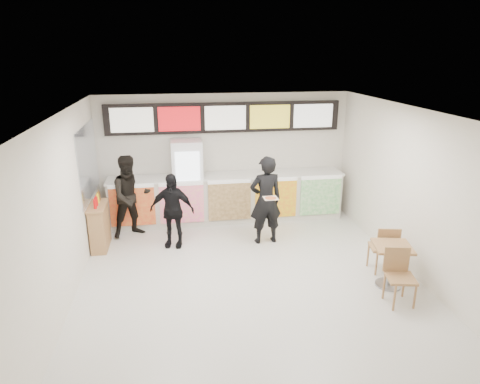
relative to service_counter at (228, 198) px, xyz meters
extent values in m
plane|color=beige|center=(0.00, -3.09, -0.57)|extent=(7.00, 7.00, 0.00)
plane|color=white|center=(0.00, -3.09, 2.43)|extent=(7.00, 7.00, 0.00)
plane|color=silver|center=(0.00, 0.41, 0.93)|extent=(6.00, 0.00, 6.00)
plane|color=silver|center=(-3.00, -3.09, 0.93)|extent=(0.00, 7.00, 7.00)
plane|color=silver|center=(3.00, -3.09, 0.93)|extent=(0.00, 7.00, 7.00)
cube|color=silver|center=(0.00, 0.01, -0.02)|extent=(5.50, 0.70, 1.10)
cube|color=silver|center=(0.00, 0.01, 0.55)|extent=(5.56, 0.76, 0.04)
cube|color=red|center=(-2.20, -0.37, 0.03)|extent=(0.99, 0.02, 0.90)
cube|color=#F636A0|center=(-1.10, -0.37, 0.03)|extent=(0.99, 0.02, 0.90)
cube|color=brown|center=(0.00, -0.37, 0.03)|extent=(0.99, 0.02, 0.90)
cube|color=yellow|center=(1.10, -0.37, 0.03)|extent=(0.99, 0.02, 0.90)
cube|color=green|center=(2.20, -0.37, 0.03)|extent=(0.99, 0.02, 0.90)
cube|color=black|center=(0.00, 0.33, 1.88)|extent=(5.50, 0.12, 0.70)
cube|color=white|center=(-2.12, 0.26, 1.88)|extent=(0.95, 0.02, 0.55)
cube|color=red|center=(-1.06, 0.26, 1.88)|extent=(0.95, 0.02, 0.55)
cube|color=white|center=(0.00, 0.26, 1.88)|extent=(0.95, 0.02, 0.55)
cube|color=yellow|center=(1.06, 0.26, 1.88)|extent=(0.95, 0.02, 0.55)
cube|color=white|center=(2.12, 0.26, 1.88)|extent=(0.95, 0.02, 0.55)
cube|color=white|center=(-0.93, 0.03, 0.43)|extent=(0.70, 0.65, 2.00)
cube|color=white|center=(-0.93, -0.31, 0.48)|extent=(0.54, 0.02, 1.50)
cylinder|color=green|center=(-1.14, -0.27, -0.12)|extent=(0.07, 0.07, 0.22)
cylinder|color=orange|center=(-1.00, -0.27, -0.12)|extent=(0.07, 0.07, 0.22)
cylinder|color=red|center=(-0.86, -0.27, -0.12)|extent=(0.07, 0.07, 0.22)
cylinder|color=#173AAF|center=(-0.72, -0.27, -0.12)|extent=(0.07, 0.07, 0.22)
cylinder|color=orange|center=(-1.14, -0.27, 0.26)|extent=(0.07, 0.07, 0.22)
cylinder|color=red|center=(-1.00, -0.27, 0.26)|extent=(0.07, 0.07, 0.22)
cylinder|color=#173AAF|center=(-0.86, -0.27, 0.26)|extent=(0.07, 0.07, 0.22)
cylinder|color=green|center=(-0.72, -0.27, 0.26)|extent=(0.07, 0.07, 0.22)
cylinder|color=red|center=(-1.14, -0.27, 0.64)|extent=(0.07, 0.07, 0.22)
cylinder|color=#173AAF|center=(-1.00, -0.27, 0.64)|extent=(0.07, 0.07, 0.22)
cylinder|color=green|center=(-0.86, -0.27, 0.64)|extent=(0.07, 0.07, 0.22)
cylinder|color=orange|center=(-0.72, -0.27, 0.64)|extent=(0.07, 0.07, 0.22)
cylinder|color=#173AAF|center=(-1.14, -0.27, 1.02)|extent=(0.07, 0.07, 0.22)
cylinder|color=green|center=(-1.00, -0.27, 1.02)|extent=(0.07, 0.07, 0.22)
cylinder|color=orange|center=(-0.86, -0.27, 1.02)|extent=(0.07, 0.07, 0.22)
cylinder|color=red|center=(-0.72, -0.27, 1.02)|extent=(0.07, 0.07, 0.22)
cube|color=#B2B7BF|center=(-2.99, -0.64, 1.18)|extent=(0.01, 2.00, 1.50)
imported|color=black|center=(0.63, -1.36, 0.38)|extent=(0.73, 0.52, 1.90)
imported|color=black|center=(-2.20, -0.54, 0.34)|extent=(1.09, 0.99, 1.82)
imported|color=black|center=(-1.32, -1.24, 0.22)|extent=(0.99, 0.60, 1.58)
cube|color=beige|center=(0.63, -1.81, 0.58)|extent=(0.28, 0.28, 0.01)
cone|color=#CC7233|center=(0.63, -1.81, 0.59)|extent=(0.36, 0.36, 0.02)
cube|color=#A06E49|center=(2.39, -3.49, 0.18)|extent=(0.73, 0.73, 0.04)
cylinder|color=gray|center=(2.39, -3.49, -0.20)|extent=(0.08, 0.08, 0.74)
cylinder|color=gray|center=(2.39, -3.49, -0.56)|extent=(0.45, 0.45, 0.03)
cube|color=#A06E49|center=(2.27, -4.04, -0.11)|extent=(0.51, 0.51, 0.04)
cube|color=#A06E49|center=(2.27, -3.85, 0.13)|extent=(0.41, 0.12, 0.43)
cube|color=#A06E49|center=(2.51, -2.93, -0.11)|extent=(0.51, 0.51, 0.04)
cube|color=#A06E49|center=(2.51, -3.13, 0.13)|extent=(0.41, 0.12, 0.43)
cube|color=#A06E49|center=(-2.82, -1.10, -0.12)|extent=(0.30, 0.81, 0.91)
cube|color=#A06E49|center=(-2.82, -1.10, 0.36)|extent=(0.34, 0.85, 0.04)
cylinder|color=red|center=(-2.82, -1.32, 0.47)|extent=(0.06, 0.06, 0.18)
cylinder|color=red|center=(-2.82, -1.15, 0.47)|extent=(0.06, 0.06, 0.18)
cylinder|color=yellow|center=(-2.82, -0.97, 0.47)|extent=(0.06, 0.06, 0.18)
cylinder|color=brown|center=(-2.82, -0.81, 0.47)|extent=(0.06, 0.06, 0.18)
camera|label=1|loc=(-1.23, -9.63, 3.36)|focal=32.00mm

